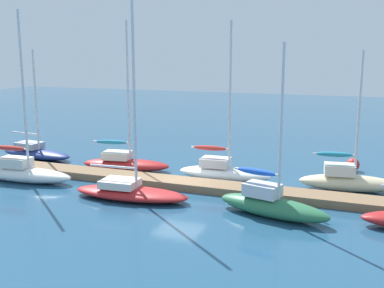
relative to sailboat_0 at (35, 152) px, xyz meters
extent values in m
plane|color=navy|center=(11.92, -2.87, -0.45)|extent=(120.00, 120.00, 0.00)
cube|color=#846647|center=(11.92, -2.87, -0.25)|extent=(27.51, 1.62, 0.40)
ellipsoid|color=navy|center=(0.07, -0.01, -0.13)|extent=(5.97, 2.34, 0.66)
cube|color=#9EA3AD|center=(-0.51, 0.05, 0.41)|extent=(1.86, 1.40, 0.43)
cylinder|color=silver|center=(0.36, -0.04, 3.55)|extent=(0.13, 0.13, 6.71)
cylinder|color=silver|center=(-0.86, 0.09, 1.23)|extent=(2.44, 0.36, 0.11)
ellipsoid|color=white|center=(3.43, -5.04, -0.04)|extent=(5.95, 1.92, 0.82)
cube|color=silver|center=(2.84, -5.08, 0.63)|extent=(1.83, 1.19, 0.53)
cylinder|color=silver|center=(3.72, -5.02, 4.65)|extent=(0.14, 0.14, 8.57)
cylinder|color=silver|center=(2.49, -5.10, 1.43)|extent=(2.47, 0.27, 0.11)
ellipsoid|color=#B72D28|center=(2.49, -5.10, 1.43)|extent=(2.24, 0.50, 0.28)
ellipsoid|color=#B21E1E|center=(7.47, -0.72, -0.10)|extent=(5.73, 2.64, 0.70)
cube|color=silver|center=(6.93, -0.81, 0.47)|extent=(1.83, 1.49, 0.46)
cylinder|color=silver|center=(7.74, -0.67, 4.41)|extent=(0.13, 0.13, 8.32)
cylinder|color=silver|center=(6.60, -0.86, 1.29)|extent=(2.30, 0.48, 0.11)
ellipsoid|color=teal|center=(6.60, -0.86, 1.29)|extent=(2.12, 0.70, 0.28)
ellipsoid|color=#B21E1E|center=(10.53, -5.70, -0.17)|extent=(6.06, 2.35, 0.58)
cube|color=silver|center=(9.94, -5.73, 0.31)|extent=(1.87, 1.50, 0.37)
cylinder|color=silver|center=(10.83, -5.68, 4.68)|extent=(0.14, 0.14, 9.13)
cylinder|color=silver|center=(9.58, -5.75, 1.14)|extent=(2.50, 0.26, 0.11)
ellipsoid|color=white|center=(13.83, -0.70, -0.07)|extent=(5.42, 1.96, 0.76)
cube|color=silver|center=(13.29, -0.72, 0.56)|extent=(1.65, 1.28, 0.50)
cylinder|color=silver|center=(14.10, -0.69, 4.36)|extent=(0.13, 0.13, 8.10)
cylinder|color=silver|center=(12.97, -0.73, 1.36)|extent=(2.25, 0.20, 0.11)
ellipsoid|color=#B72D28|center=(12.97, -0.73, 1.36)|extent=(2.03, 0.45, 0.28)
ellipsoid|color=#2D7047|center=(17.59, -5.67, -0.02)|extent=(5.40, 2.68, 0.86)
cube|color=silver|center=(17.09, -5.55, 0.68)|extent=(1.76, 1.37, 0.56)
cylinder|color=silver|center=(17.84, -5.74, 3.76)|extent=(0.13, 0.13, 6.72)
cylinder|color=silver|center=(16.78, -5.47, 1.48)|extent=(2.14, 0.63, 0.10)
ellipsoid|color=blue|center=(16.78, -5.47, 1.48)|extent=(1.99, 0.83, 0.28)
ellipsoid|color=beige|center=(20.56, -0.35, -0.03)|extent=(5.29, 2.26, 0.85)
cube|color=silver|center=(20.05, -0.43, 0.68)|extent=(1.67, 1.29, 0.56)
cylinder|color=silver|center=(20.81, -0.32, 3.60)|extent=(0.13, 0.13, 6.40)
cylinder|color=silver|center=(19.75, -0.47, 1.47)|extent=(2.14, 0.41, 0.10)
ellipsoid|color=teal|center=(19.75, -0.47, 1.47)|extent=(1.97, 0.63, 0.28)
sphere|color=red|center=(20.60, 4.17, -0.06)|extent=(0.80, 0.80, 0.80)
camera|label=1|loc=(21.25, -25.09, 6.66)|focal=43.14mm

